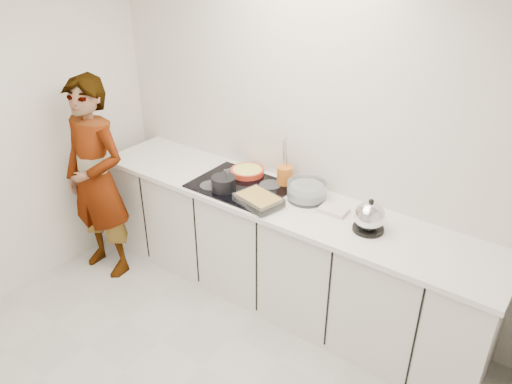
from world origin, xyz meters
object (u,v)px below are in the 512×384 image
Objects in this scene: hob at (241,186)px; cook at (96,180)px; mixing_bowl at (307,192)px; tart_dish at (247,171)px; baking_dish at (259,199)px; utensil_crock at (285,176)px; kettle at (369,217)px; saucepan at (224,183)px.

hob is 0.42× the size of cook.
mixing_bowl is at bearing 14.33° from hob.
baking_dish is (0.36, -0.33, 0.01)m from tart_dish.
hob is 1.99× the size of baking_dish.
utensil_crock is at bearing 41.76° from hob.
baking_dish is 1.10× the size of mixing_bowl.
mixing_bowl is at bearing -5.12° from tart_dish.
mixing_bowl is (0.58, -0.05, 0.02)m from tart_dish.
kettle is 0.14× the size of cook.
tart_dish is (-0.07, 0.18, 0.03)m from hob.
kettle is at bearing 10.37° from cook.
mixing_bowl is at bearing 51.18° from baking_dish.
hob is 0.32m from baking_dish.
kettle is at bearing 11.73° from baking_dish.
cook reaches higher than mixing_bowl.
kettle is 0.83m from utensil_crock.
baking_dish is at bearing -168.27° from kettle.
kettle is (1.11, 0.14, 0.03)m from saucepan.
tart_dish is at bearing -172.33° from utensil_crock.
mixing_bowl is 1.72m from cook.
baking_dish is 0.21× the size of cook.
cook is (-1.02, -0.39, -0.12)m from saucepan.
saucepan reaches higher than mixing_bowl.
mixing_bowl is at bearing 24.78° from saucepan.
tart_dish is 1.35× the size of kettle.
hob is at bearing 22.29° from cook.
saucepan reaches higher than utensil_crock.
utensil_crock is 0.09× the size of cook.
kettle reaches higher than mixing_bowl.
hob is 3.44× the size of saucepan.
hob is at bearing 151.45° from baking_dish.
mixing_bowl is 1.40× the size of kettle.
tart_dish is at bearing 92.86° from saucepan.
kettle is (0.77, 0.16, 0.05)m from baking_dish.
kettle is (1.13, -0.17, 0.06)m from tart_dish.
cook is at bearing -158.93° from saucepan.
baking_dish is at bearing -3.51° from saucepan.
tart_dish is at bearing 31.50° from cook.
hob is at bearing 65.95° from saucepan.
utensil_crock is 1.53m from cook.
mixing_bowl is 0.27m from utensil_crock.
saucepan is at bearing -172.84° from kettle.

